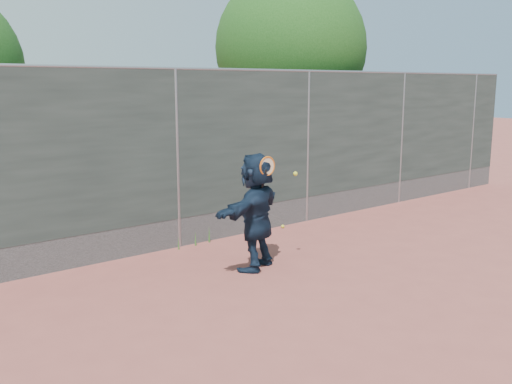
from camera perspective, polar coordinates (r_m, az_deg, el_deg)
ground at (r=7.32m, az=6.93°, el=-11.45°), size 80.00×80.00×0.00m
player at (r=8.52m, az=0.00°, el=-1.94°), size 1.70×1.15×1.76m
ball_ground at (r=11.08m, az=2.69°, el=-3.45°), size 0.07×0.07×0.07m
fence at (r=9.62m, az=-7.89°, el=3.66°), size 20.00×0.06×3.03m
swing_action at (r=8.31m, az=1.41°, el=2.40°), size 0.73×0.13×0.51m
tree_right at (r=14.19m, az=3.90°, el=13.73°), size 3.78×3.60×5.39m
weed_clump at (r=9.95m, az=-5.87°, el=-4.56°), size 0.68×0.07×0.30m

